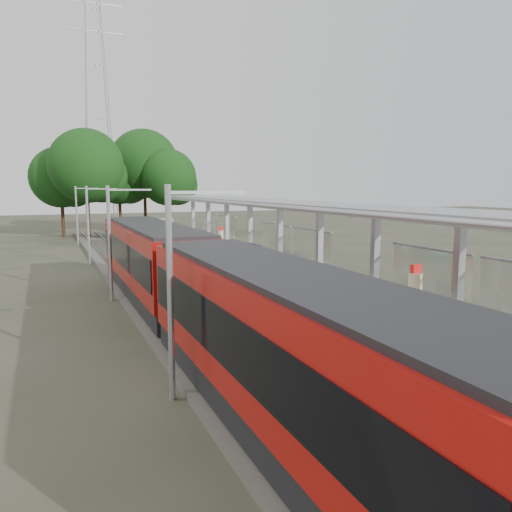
{
  "coord_description": "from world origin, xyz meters",
  "views": [
    {
      "loc": [
        -9.06,
        -4.87,
        5.34
      ],
      "look_at": [
        -0.5,
        15.23,
        2.3
      ],
      "focal_mm": 35.0,
      "sensor_mm": 36.0,
      "label": 1
    }
  ],
  "objects_px": {
    "bench_far": "(257,253)",
    "litter_bin": "(412,311)",
    "bench_mid": "(280,260)",
    "info_pillar_far": "(221,241)",
    "bench_near": "(406,302)",
    "train": "(195,285)",
    "info_pillar_near": "(415,298)"
  },
  "relations": [
    {
      "from": "bench_far",
      "to": "litter_bin",
      "type": "height_order",
      "value": "bench_far"
    },
    {
      "from": "litter_bin",
      "to": "bench_mid",
      "type": "bearing_deg",
      "value": 85.88
    },
    {
      "from": "bench_mid",
      "to": "litter_bin",
      "type": "height_order",
      "value": "bench_mid"
    },
    {
      "from": "bench_far",
      "to": "litter_bin",
      "type": "distance_m",
      "value": 13.69
    },
    {
      "from": "bench_far",
      "to": "info_pillar_far",
      "type": "xyz_separation_m",
      "value": [
        -0.15,
        5.95,
        0.13
      ]
    },
    {
      "from": "bench_far",
      "to": "bench_near",
      "type": "bearing_deg",
      "value": -89.88
    },
    {
      "from": "train",
      "to": "bench_near",
      "type": "height_order",
      "value": "train"
    },
    {
      "from": "train",
      "to": "litter_bin",
      "type": "height_order",
      "value": "train"
    },
    {
      "from": "info_pillar_near",
      "to": "litter_bin",
      "type": "distance_m",
      "value": 0.41
    },
    {
      "from": "litter_bin",
      "to": "info_pillar_near",
      "type": "bearing_deg",
      "value": 6.37
    },
    {
      "from": "info_pillar_near",
      "to": "info_pillar_far",
      "type": "distance_m",
      "value": 19.62
    },
    {
      "from": "bench_mid",
      "to": "info_pillar_far",
      "type": "relative_size",
      "value": 0.84
    },
    {
      "from": "bench_near",
      "to": "train",
      "type": "bearing_deg",
      "value": 135.42
    },
    {
      "from": "bench_mid",
      "to": "bench_far",
      "type": "bearing_deg",
      "value": 113.68
    },
    {
      "from": "train",
      "to": "info_pillar_far",
      "type": "distance_m",
      "value": 17.09
    },
    {
      "from": "info_pillar_near",
      "to": "bench_far",
      "type": "bearing_deg",
      "value": 93.99
    },
    {
      "from": "info_pillar_far",
      "to": "train",
      "type": "bearing_deg",
      "value": -110.52
    },
    {
      "from": "info_pillar_near",
      "to": "info_pillar_far",
      "type": "xyz_separation_m",
      "value": [
        0.29,
        19.61,
        -0.12
      ]
    },
    {
      "from": "litter_bin",
      "to": "train",
      "type": "bearing_deg",
      "value": 147.77
    },
    {
      "from": "info_pillar_far",
      "to": "bench_near",
      "type": "bearing_deg",
      "value": -88.55
    },
    {
      "from": "bench_far",
      "to": "train",
      "type": "bearing_deg",
      "value": -122.69
    },
    {
      "from": "bench_near",
      "to": "info_pillar_near",
      "type": "distance_m",
      "value": 0.86
    },
    {
      "from": "train",
      "to": "info_pillar_far",
      "type": "xyz_separation_m",
      "value": [
        6.39,
        15.84,
        -0.33
      ]
    },
    {
      "from": "bench_mid",
      "to": "info_pillar_near",
      "type": "xyz_separation_m",
      "value": [
        -0.72,
        -11.3,
        0.36
      ]
    },
    {
      "from": "bench_near",
      "to": "bench_mid",
      "type": "distance_m",
      "value": 10.55
    },
    {
      "from": "bench_mid",
      "to": "info_pillar_near",
      "type": "distance_m",
      "value": 11.33
    },
    {
      "from": "train",
      "to": "bench_mid",
      "type": "relative_size",
      "value": 19.86
    },
    {
      "from": "bench_near",
      "to": "bench_mid",
      "type": "bearing_deg",
      "value": 68.39
    },
    {
      "from": "bench_far",
      "to": "info_pillar_near",
      "type": "distance_m",
      "value": 13.67
    },
    {
      "from": "bench_mid",
      "to": "info_pillar_far",
      "type": "xyz_separation_m",
      "value": [
        -0.42,
        8.32,
        0.24
      ]
    },
    {
      "from": "info_pillar_near",
      "to": "litter_bin",
      "type": "bearing_deg",
      "value": -167.8
    },
    {
      "from": "bench_near",
      "to": "bench_mid",
      "type": "height_order",
      "value": "bench_near"
    }
  ]
}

